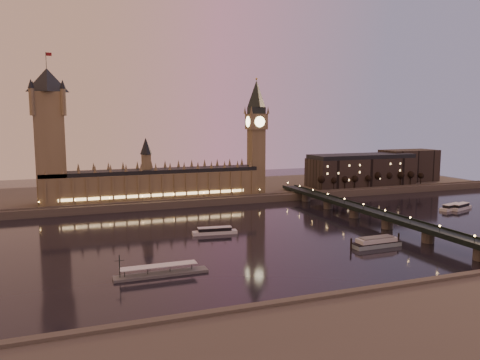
% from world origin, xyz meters
% --- Properties ---
extents(ground, '(700.00, 700.00, 0.00)m').
position_xyz_m(ground, '(0.00, 0.00, 0.00)').
color(ground, black).
rests_on(ground, ground).
extents(far_embankment, '(560.00, 130.00, 6.00)m').
position_xyz_m(far_embankment, '(30.00, 165.00, 3.00)').
color(far_embankment, '#423D35').
rests_on(far_embankment, ground).
extents(palace_of_westminster, '(180.00, 26.62, 52.00)m').
position_xyz_m(palace_of_westminster, '(-40.12, 120.99, 21.71)').
color(palace_of_westminster, brown).
rests_on(palace_of_westminster, ground).
extents(victoria_tower, '(31.68, 31.68, 118.00)m').
position_xyz_m(victoria_tower, '(-120.00, 121.00, 65.79)').
color(victoria_tower, brown).
rests_on(victoria_tower, ground).
extents(big_ben, '(17.68, 17.68, 104.00)m').
position_xyz_m(big_ben, '(53.99, 120.99, 63.95)').
color(big_ben, brown).
rests_on(big_ben, ground).
extents(westminster_bridge, '(13.20, 260.00, 15.30)m').
position_xyz_m(westminster_bridge, '(91.61, 0.00, 5.52)').
color(westminster_bridge, black).
rests_on(westminster_bridge, ground).
extents(city_block, '(155.00, 45.00, 34.00)m').
position_xyz_m(city_block, '(194.94, 130.93, 22.24)').
color(city_block, black).
rests_on(city_block, ground).
extents(bare_tree_0, '(6.50, 6.50, 13.21)m').
position_xyz_m(bare_tree_0, '(114.49, 109.00, 15.88)').
color(bare_tree_0, black).
rests_on(bare_tree_0, ground).
extents(bare_tree_1, '(6.50, 6.50, 13.21)m').
position_xyz_m(bare_tree_1, '(127.77, 109.00, 15.88)').
color(bare_tree_1, black).
rests_on(bare_tree_1, ground).
extents(bare_tree_2, '(6.50, 6.50, 13.21)m').
position_xyz_m(bare_tree_2, '(141.05, 109.00, 15.88)').
color(bare_tree_2, black).
rests_on(bare_tree_2, ground).
extents(bare_tree_3, '(6.50, 6.50, 13.21)m').
position_xyz_m(bare_tree_3, '(154.32, 109.00, 15.88)').
color(bare_tree_3, black).
rests_on(bare_tree_3, ground).
extents(bare_tree_4, '(6.50, 6.50, 13.21)m').
position_xyz_m(bare_tree_4, '(167.60, 109.00, 15.88)').
color(bare_tree_4, black).
rests_on(bare_tree_4, ground).
extents(bare_tree_5, '(6.50, 6.50, 13.21)m').
position_xyz_m(bare_tree_5, '(180.88, 109.00, 15.88)').
color(bare_tree_5, black).
rests_on(bare_tree_5, ground).
extents(bare_tree_6, '(6.50, 6.50, 13.21)m').
position_xyz_m(bare_tree_6, '(194.16, 109.00, 15.88)').
color(bare_tree_6, black).
rests_on(bare_tree_6, ground).
extents(bare_tree_7, '(6.50, 6.50, 13.21)m').
position_xyz_m(bare_tree_7, '(207.44, 109.00, 15.88)').
color(bare_tree_7, black).
rests_on(bare_tree_7, ground).
extents(bare_tree_8, '(6.50, 6.50, 13.21)m').
position_xyz_m(bare_tree_8, '(220.72, 109.00, 15.88)').
color(bare_tree_8, black).
rests_on(bare_tree_8, ground).
extents(bare_tree_9, '(6.50, 6.50, 13.21)m').
position_xyz_m(bare_tree_9, '(234.00, 109.00, 15.88)').
color(bare_tree_9, black).
rests_on(bare_tree_9, ground).
extents(cruise_boat_a, '(29.20, 9.73, 4.58)m').
position_xyz_m(cruise_boat_a, '(-21.68, 7.07, 2.02)').
color(cruise_boat_a, silver).
rests_on(cruise_boat_a, ground).
extents(cruise_boat_b, '(27.44, 13.30, 4.92)m').
position_xyz_m(cruise_boat_b, '(184.13, 17.02, 2.17)').
color(cruise_boat_b, silver).
rests_on(cruise_boat_b, ground).
extents(cruise_boat_c, '(25.81, 14.61, 5.00)m').
position_xyz_m(cruise_boat_c, '(191.87, 15.77, 2.20)').
color(cruise_boat_c, silver).
rests_on(cruise_boat_c, ground).
extents(moored_barge, '(34.42, 8.97, 6.31)m').
position_xyz_m(moored_barge, '(56.88, -54.50, 2.66)').
color(moored_barge, '#7C949E').
rests_on(moored_barge, ground).
extents(pontoon_pier, '(44.46, 7.41, 11.86)m').
position_xyz_m(pontoon_pier, '(-69.51, -60.47, 1.28)').
color(pontoon_pier, '#595B5E').
rests_on(pontoon_pier, ground).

